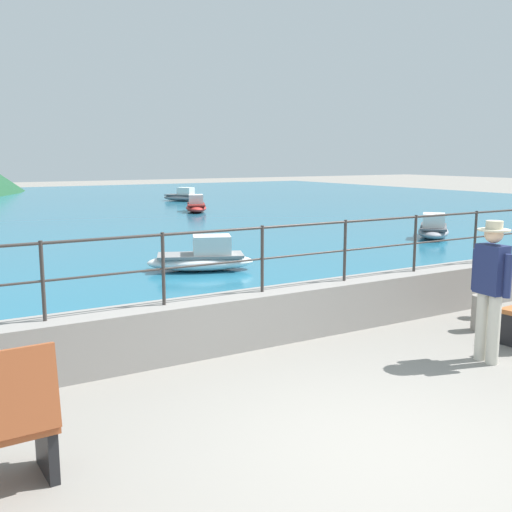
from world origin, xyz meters
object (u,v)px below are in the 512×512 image
bollard (480,313)px  boat_2 (433,229)px  person_walking (491,284)px  boat_4 (183,196)px  boat_0 (203,258)px  boat_1 (196,206)px

bollard → boat_2: 9.88m
person_walking → boat_4: size_ratio=0.73×
boat_0 → boat_4: size_ratio=1.03×
boat_0 → boat_1: (5.87, 12.84, 0.00)m
bollard → boat_2: (6.79, 7.17, 0.07)m
boat_0 → bollard: bearing=-75.4°
boat_2 → boat_4: size_ratio=0.96×
boat_1 → boat_2: size_ratio=1.07×
boat_1 → boat_2: bearing=-78.0°
bollard → boat_0: boat_0 is taller
person_walking → boat_4: 27.27m
boat_1 → boat_4: 6.77m
person_walking → boat_1: 20.50m
bollard → boat_2: size_ratio=0.23×
bollard → boat_2: boat_2 is taller
boat_2 → person_walking: bearing=-134.0°
person_walking → bollard: 1.58m
boat_0 → boat_2: (8.35, 1.18, 0.00)m
person_walking → bollard: bearing=42.1°
person_walking → boat_4: bearing=73.9°
boat_2 → boat_4: (-0.30, 18.08, 0.00)m
boat_0 → boat_1: same height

